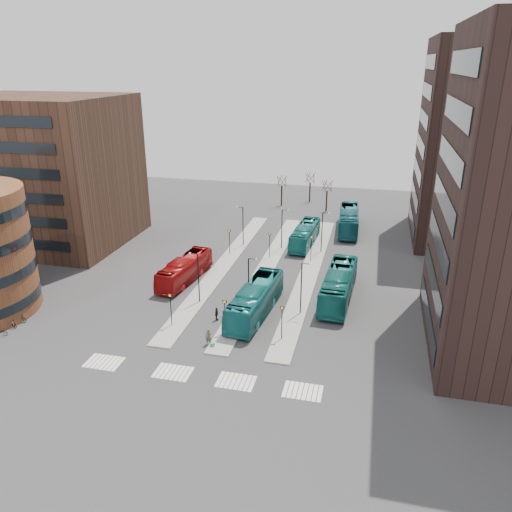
% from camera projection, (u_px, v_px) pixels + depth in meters
% --- Properties ---
extents(ground, '(160.00, 160.00, 0.00)m').
position_uv_depth(ground, '(166.00, 401.00, 41.88)').
color(ground, '#2D2D30').
rests_on(ground, ground).
extents(island_left, '(2.50, 45.00, 0.15)m').
position_uv_depth(island_left, '(224.00, 264.00, 69.87)').
color(island_left, gray).
rests_on(island_left, ground).
extents(island_mid, '(2.50, 45.00, 0.15)m').
position_uv_depth(island_mid, '(266.00, 268.00, 68.56)').
color(island_mid, gray).
rests_on(island_mid, ground).
extents(island_right, '(2.50, 45.00, 0.15)m').
position_uv_depth(island_right, '(310.00, 272.00, 67.25)').
color(island_right, gray).
rests_on(island_right, ground).
extents(suitcase, '(0.41, 0.33, 0.50)m').
position_uv_depth(suitcase, '(212.00, 345.00, 49.60)').
color(suitcase, '#1C289D').
rests_on(suitcase, ground).
extents(red_bus, '(3.94, 11.48, 3.13)m').
position_uv_depth(red_bus, '(185.00, 270.00, 64.18)').
color(red_bus, maroon).
rests_on(red_bus, ground).
extents(teal_bus_a, '(4.09, 12.95, 3.55)m').
position_uv_depth(teal_bus_a, '(255.00, 300.00, 55.59)').
color(teal_bus_a, '#146165').
rests_on(teal_bus_a, ground).
extents(teal_bus_b, '(3.43, 11.62, 3.19)m').
position_uv_depth(teal_bus_b, '(305.00, 235.00, 76.89)').
color(teal_bus_b, '#166D6E').
rests_on(teal_bus_b, ground).
extents(teal_bus_c, '(3.72, 13.32, 3.67)m').
position_uv_depth(teal_bus_c, '(339.00, 285.00, 59.11)').
color(teal_bus_c, '#125D59').
rests_on(teal_bus_c, ground).
extents(teal_bus_d, '(3.74, 13.28, 3.66)m').
position_uv_depth(teal_bus_d, '(349.00, 220.00, 83.19)').
color(teal_bus_d, '#12525D').
rests_on(teal_bus_d, ground).
extents(traveller, '(0.67, 0.48, 1.73)m').
position_uv_depth(traveller, '(209.00, 337.00, 49.89)').
color(traveller, '#47462A').
rests_on(traveller, ground).
extents(commuter_a, '(1.01, 0.90, 1.73)m').
position_uv_depth(commuter_a, '(166.00, 286.00, 61.12)').
color(commuter_a, black).
rests_on(commuter_a, ground).
extents(commuter_b, '(0.38, 0.90, 1.52)m').
position_uv_depth(commuter_b, '(217.00, 314.00, 54.61)').
color(commuter_b, black).
rests_on(commuter_b, ground).
extents(commuter_c, '(0.86, 1.10, 1.49)m').
position_uv_depth(commuter_c, '(253.00, 301.00, 57.68)').
color(commuter_c, black).
rests_on(commuter_c, ground).
extents(bicycle_near, '(1.61, 0.62, 0.84)m').
position_uv_depth(bicycle_near, '(0.00, 331.00, 51.78)').
color(bicycle_near, gray).
rests_on(bicycle_near, ground).
extents(bicycle_mid, '(1.65, 0.71, 0.96)m').
position_uv_depth(bicycle_mid, '(11.00, 324.00, 53.19)').
color(bicycle_mid, gray).
rests_on(bicycle_mid, ground).
extents(bicycle_far, '(1.84, 0.81, 0.94)m').
position_uv_depth(bicycle_far, '(18.00, 318.00, 54.32)').
color(bicycle_far, gray).
rests_on(bicycle_far, ground).
extents(crosswalk_stripes, '(22.35, 2.40, 0.01)m').
position_uv_depth(crosswalk_stripes, '(201.00, 376.00, 45.11)').
color(crosswalk_stripes, silver).
rests_on(crosswalk_stripes, ground).
extents(office_block, '(25.00, 20.12, 22.00)m').
position_uv_depth(office_block, '(42.00, 171.00, 76.05)').
color(office_block, '#41291E').
rests_on(office_block, ground).
extents(tower_far, '(20.12, 20.00, 30.00)m').
position_uv_depth(tower_far, '(491.00, 144.00, 74.66)').
color(tower_far, black).
rests_on(tower_far, ground).
extents(sign_poles, '(12.45, 22.12, 3.65)m').
position_uv_depth(sign_poles, '(251.00, 271.00, 61.46)').
color(sign_poles, black).
rests_on(sign_poles, ground).
extents(lamp_posts, '(14.04, 20.24, 6.12)m').
position_uv_depth(lamp_posts, '(268.00, 249.00, 65.33)').
color(lamp_posts, black).
rests_on(lamp_posts, ground).
extents(bare_trees, '(10.97, 8.14, 5.90)m').
position_uv_depth(bare_trees, '(306.00, 193.00, 97.01)').
color(bare_trees, black).
rests_on(bare_trees, ground).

